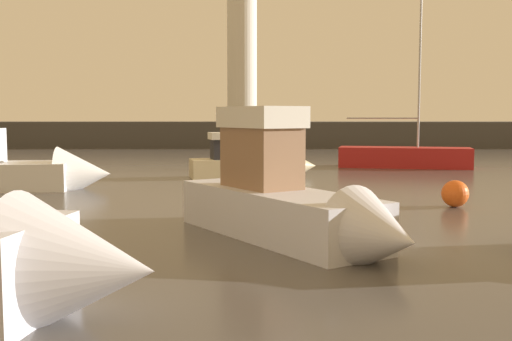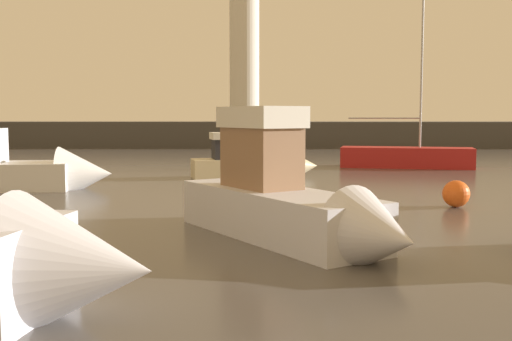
{
  "view_description": "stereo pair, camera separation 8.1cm",
  "coord_description": "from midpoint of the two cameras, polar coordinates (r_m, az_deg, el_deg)",
  "views": [
    {
      "loc": [
        0.32,
        -0.8,
        2.9
      ],
      "look_at": [
        0.29,
        19.87,
        1.03
      ],
      "focal_mm": 42.88,
      "sensor_mm": 36.0,
      "label": 1
    },
    {
      "loc": [
        0.4,
        -0.8,
        2.9
      ],
      "look_at": [
        0.29,
        19.87,
        1.03
      ],
      "focal_mm": 42.88,
      "sensor_mm": 36.0,
      "label": 2
    }
  ],
  "objects": [
    {
      "name": "motorboat_4",
      "position": [
        28.72,
        0.11,
        0.74
      ],
      "size": [
        6.23,
        2.96,
        2.45
      ],
      "color": "beige",
      "rests_on": "ground_plane"
    },
    {
      "name": "sailboat_moored",
      "position": [
        35.0,
        13.69,
        1.27
      ],
      "size": [
        7.41,
        3.5,
        10.11
      ],
      "color": "#B21E1E",
      "rests_on": "ground_plane"
    },
    {
      "name": "mooring_buoy",
      "position": [
        20.35,
        18.05,
        -2.07
      ],
      "size": [
        0.85,
        0.85,
        0.85
      ],
      "primitive_type": "sphere",
      "color": "#EA5919",
      "rests_on": "ground_plane"
    },
    {
      "name": "breakwater",
      "position": [
        55.99,
        -0.29,
        3.39
      ],
      "size": [
        82.41,
        5.2,
        2.31
      ],
      "primitive_type": "cube",
      "color": "#423F3D",
      "rests_on": "ground_plane"
    },
    {
      "name": "lighthouse",
      "position": [
        56.37,
        -1.28,
        11.94
      ],
      "size": [
        2.68,
        2.68,
        15.27
      ],
      "color": "silver",
      "rests_on": "breakwater"
    },
    {
      "name": "motorboat_0",
      "position": [
        25.57,
        -20.78,
        -0.1
      ],
      "size": [
        7.55,
        3.04,
        2.9
      ],
      "color": "white",
      "rests_on": "ground_plane"
    },
    {
      "name": "motorboat_2",
      "position": [
        14.0,
        3.36,
        -2.97
      ],
      "size": [
        5.57,
        7.26,
        3.38
      ],
      "color": "silver",
      "rests_on": "ground_plane"
    },
    {
      "name": "ground_plane",
      "position": [
        28.53,
        -0.64,
        -0.66
      ],
      "size": [
        220.0,
        220.0,
        0.0
      ],
      "primitive_type": "plane",
      "color": "#4C4742"
    }
  ]
}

